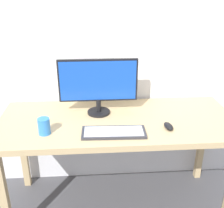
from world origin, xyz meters
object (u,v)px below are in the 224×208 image
(keyboard_primary, at_px, (114,132))
(mouse, at_px, (168,126))
(monitor, at_px, (98,84))
(desk, at_px, (117,128))
(coffee_mug, at_px, (44,126))

(keyboard_primary, xyz_separation_m, mouse, (0.37, 0.04, 0.01))
(monitor, xyz_separation_m, mouse, (0.46, -0.28, -0.21))
(desk, relative_size, monitor, 2.98)
(desk, bearing_deg, coffee_mug, -160.64)
(keyboard_primary, xyz_separation_m, coffee_mug, (-0.45, 0.03, 0.05))
(desk, height_order, monitor, monitor)
(keyboard_primary, relative_size, coffee_mug, 3.84)
(desk, bearing_deg, keyboard_primary, -101.84)
(keyboard_primary, bearing_deg, desk, 78.16)
(desk, height_order, coffee_mug, coffee_mug)
(monitor, distance_m, mouse, 0.58)
(monitor, xyz_separation_m, keyboard_primary, (0.09, -0.32, -0.22))
(keyboard_primary, distance_m, coffee_mug, 0.45)
(desk, relative_size, coffee_mug, 15.55)
(monitor, xyz_separation_m, coffee_mug, (-0.36, -0.29, -0.18))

